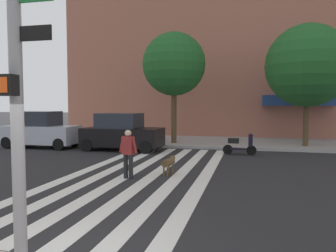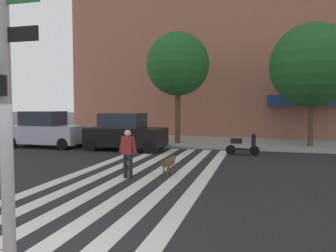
{
  "view_description": "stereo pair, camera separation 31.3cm",
  "coord_description": "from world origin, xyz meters",
  "px_view_note": "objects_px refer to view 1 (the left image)",
  "views": [
    {
      "loc": [
        2.86,
        -4.47,
        2.5
      ],
      "look_at": [
        0.07,
        6.98,
        1.73
      ],
      "focal_mm": 36.0,
      "sensor_mm": 36.0,
      "label": 1
    },
    {
      "loc": [
        3.16,
        -4.39,
        2.5
      ],
      "look_at": [
        0.07,
        6.98,
        1.73
      ],
      "focal_mm": 36.0,
      "sensor_mm": 36.0,
      "label": 2
    }
  ],
  "objects_px": {
    "pedestrian_dog_walker": "(128,151)",
    "parked_car_behind_first": "(122,133)",
    "parked_car_near_curb": "(41,131)",
    "parked_scooter": "(240,145)",
    "street_tree_middle": "(307,66)",
    "traffic_light_pole": "(12,28)",
    "dog_on_leash": "(169,162)",
    "street_tree_nearest": "(174,64)"
  },
  "relations": [
    {
      "from": "pedestrian_dog_walker",
      "to": "parked_car_behind_first",
      "type": "bearing_deg",
      "value": 113.23
    },
    {
      "from": "parked_car_near_curb",
      "to": "parked_car_behind_first",
      "type": "height_order",
      "value": "parked_car_near_curb"
    },
    {
      "from": "parked_car_near_curb",
      "to": "parked_scooter",
      "type": "distance_m",
      "value": 11.25
    },
    {
      "from": "parked_car_near_curb",
      "to": "parked_car_behind_first",
      "type": "xyz_separation_m",
      "value": [
        4.98,
        0.0,
        -0.03
      ]
    },
    {
      "from": "street_tree_middle",
      "to": "parked_car_behind_first",
      "type": "bearing_deg",
      "value": -162.06
    },
    {
      "from": "parked_car_behind_first",
      "to": "pedestrian_dog_walker",
      "type": "relative_size",
      "value": 2.64
    },
    {
      "from": "traffic_light_pole",
      "to": "parked_car_behind_first",
      "type": "bearing_deg",
      "value": 105.41
    },
    {
      "from": "street_tree_middle",
      "to": "dog_on_leash",
      "type": "relative_size",
      "value": 6.65
    },
    {
      "from": "pedestrian_dog_walker",
      "to": "street_tree_nearest",
      "type": "bearing_deg",
      "value": 93.23
    },
    {
      "from": "street_tree_nearest",
      "to": "dog_on_leash",
      "type": "distance_m",
      "value": 9.66
    },
    {
      "from": "parked_car_near_curb",
      "to": "street_tree_middle",
      "type": "relative_size",
      "value": 0.63
    },
    {
      "from": "traffic_light_pole",
      "to": "pedestrian_dog_walker",
      "type": "bearing_deg",
      "value": 97.12
    },
    {
      "from": "pedestrian_dog_walker",
      "to": "dog_on_leash",
      "type": "relative_size",
      "value": 1.61
    },
    {
      "from": "street_tree_nearest",
      "to": "pedestrian_dog_walker",
      "type": "xyz_separation_m",
      "value": [
        0.52,
        -9.3,
        -3.95
      ]
    },
    {
      "from": "parked_car_near_curb",
      "to": "street_tree_middle",
      "type": "height_order",
      "value": "street_tree_middle"
    },
    {
      "from": "dog_on_leash",
      "to": "parked_car_near_curb",
      "type": "bearing_deg",
      "value": 148.1
    },
    {
      "from": "traffic_light_pole",
      "to": "parked_scooter",
      "type": "height_order",
      "value": "traffic_light_pole"
    },
    {
      "from": "pedestrian_dog_walker",
      "to": "street_tree_middle",
      "type": "bearing_deg",
      "value": 53.96
    },
    {
      "from": "parked_car_near_curb",
      "to": "street_tree_middle",
      "type": "xyz_separation_m",
      "value": [
        14.77,
        3.17,
        3.65
      ]
    },
    {
      "from": "parked_car_behind_first",
      "to": "parked_scooter",
      "type": "xyz_separation_m",
      "value": [
        6.25,
        -0.16,
        -0.48
      ]
    },
    {
      "from": "parked_car_behind_first",
      "to": "parked_scooter",
      "type": "height_order",
      "value": "parked_car_behind_first"
    },
    {
      "from": "parked_car_behind_first",
      "to": "street_tree_middle",
      "type": "distance_m",
      "value": 10.92
    },
    {
      "from": "parked_scooter",
      "to": "dog_on_leash",
      "type": "xyz_separation_m",
      "value": [
        -2.29,
        -5.41,
        -0.04
      ]
    },
    {
      "from": "parked_scooter",
      "to": "pedestrian_dog_walker",
      "type": "distance_m",
      "value": 7.21
    },
    {
      "from": "parked_car_behind_first",
      "to": "parked_scooter",
      "type": "distance_m",
      "value": 6.27
    },
    {
      "from": "parked_car_behind_first",
      "to": "street_tree_nearest",
      "type": "height_order",
      "value": "street_tree_nearest"
    },
    {
      "from": "parked_car_behind_first",
      "to": "street_tree_middle",
      "type": "relative_size",
      "value": 0.64
    },
    {
      "from": "traffic_light_pole",
      "to": "parked_scooter",
      "type": "bearing_deg",
      "value": 78.36
    },
    {
      "from": "dog_on_leash",
      "to": "parked_car_behind_first",
      "type": "bearing_deg",
      "value": 125.43
    },
    {
      "from": "street_tree_nearest",
      "to": "street_tree_middle",
      "type": "distance_m",
      "value": 7.54
    },
    {
      "from": "parked_car_behind_first",
      "to": "parked_scooter",
      "type": "relative_size",
      "value": 2.65
    },
    {
      "from": "parked_car_behind_first",
      "to": "traffic_light_pole",
      "type": "bearing_deg",
      "value": -74.59
    },
    {
      "from": "street_tree_nearest",
      "to": "street_tree_middle",
      "type": "height_order",
      "value": "street_tree_middle"
    },
    {
      "from": "parked_car_behind_first",
      "to": "dog_on_leash",
      "type": "height_order",
      "value": "parked_car_behind_first"
    },
    {
      "from": "traffic_light_pole",
      "to": "street_tree_nearest",
      "type": "bearing_deg",
      "value": 94.85
    },
    {
      "from": "street_tree_middle",
      "to": "parked_car_near_curb",
      "type": "bearing_deg",
      "value": -167.89
    },
    {
      "from": "parked_car_near_curb",
      "to": "pedestrian_dog_walker",
      "type": "relative_size",
      "value": 2.6
    },
    {
      "from": "parked_car_behind_first",
      "to": "dog_on_leash",
      "type": "xyz_separation_m",
      "value": [
        3.96,
        -5.57,
        -0.51
      ]
    },
    {
      "from": "traffic_light_pole",
      "to": "street_tree_middle",
      "type": "xyz_separation_m",
      "value": [
        6.19,
        16.21,
        1.11
      ]
    },
    {
      "from": "traffic_light_pole",
      "to": "street_tree_nearest",
      "type": "height_order",
      "value": "street_tree_nearest"
    },
    {
      "from": "parked_scooter",
      "to": "traffic_light_pole",
      "type": "bearing_deg",
      "value": -101.64
    },
    {
      "from": "traffic_light_pole",
      "to": "street_tree_middle",
      "type": "height_order",
      "value": "street_tree_middle"
    }
  ]
}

